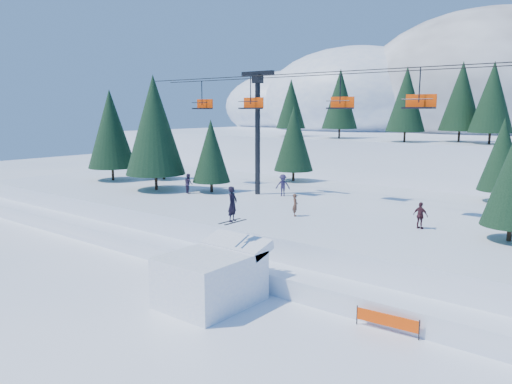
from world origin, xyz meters
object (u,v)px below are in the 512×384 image
Objects in this scene: banner_near at (387,320)px; banner_far at (427,315)px; chairlift at (379,114)px; jump_kicker at (212,276)px.

banner_far is at bearing 54.51° from banner_near.
banner_near and banner_far have the same top height.
chairlift is 16.75m from banner_far.
banner_far is (1.18, 1.66, 0.00)m from banner_near.
jump_kicker is at bearing -164.45° from banner_near.
banner_far is (9.49, 3.97, -0.86)m from jump_kicker.
banner_near is at bearing 15.55° from jump_kicker.
jump_kicker is at bearing -157.31° from banner_far.
jump_kicker is 17.60m from chairlift.
chairlift is at bearing 85.19° from jump_kicker.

